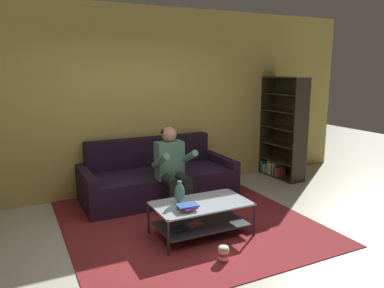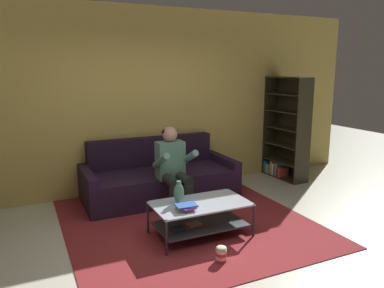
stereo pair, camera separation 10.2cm
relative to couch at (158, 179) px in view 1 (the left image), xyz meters
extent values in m
plane|color=beige|center=(-0.26, -1.93, -0.28)|extent=(16.80, 16.80, 0.00)
cube|color=tan|center=(-0.26, 0.53, 1.17)|extent=(8.40, 0.12, 2.90)
cube|color=black|center=(0.00, -0.06, -0.07)|extent=(2.03, 0.99, 0.43)
cube|color=black|center=(0.00, 0.35, 0.37)|extent=(2.03, 0.18, 0.45)
cube|color=black|center=(-1.08, -0.06, -0.01)|extent=(0.13, 0.99, 0.55)
cube|color=black|center=(1.08, -0.06, -0.01)|extent=(0.13, 0.99, 0.55)
cylinder|color=black|center=(-0.10, -0.86, -0.07)|extent=(0.14, 0.14, 0.43)
cylinder|color=black|center=(0.10, -0.86, -0.07)|extent=(0.14, 0.14, 0.43)
cylinder|color=black|center=(-0.10, -0.68, 0.19)|extent=(0.14, 0.42, 0.14)
cylinder|color=black|center=(0.10, -0.68, 0.19)|extent=(0.14, 0.42, 0.14)
cube|color=slate|center=(0.00, -0.47, 0.41)|extent=(0.38, 0.22, 0.53)
cylinder|color=slate|center=(-0.20, -0.65, 0.46)|extent=(0.09, 0.49, 0.31)
cylinder|color=slate|center=(0.20, -0.65, 0.46)|extent=(0.09, 0.49, 0.31)
sphere|color=tan|center=(0.00, -0.47, 0.78)|extent=(0.21, 0.21, 0.21)
ellipsoid|color=black|center=(0.00, -0.45, 0.80)|extent=(0.21, 0.21, 0.13)
cube|color=#A8B4C3|center=(-0.02, -1.48, 0.11)|extent=(1.12, 0.64, 0.02)
cube|color=#383C42|center=(-0.02, -1.48, -0.14)|extent=(1.03, 0.59, 0.02)
cylinder|color=#2B2930|center=(-0.57, -1.79, -0.08)|extent=(0.03, 0.03, 0.41)
cylinder|color=#2B2930|center=(0.52, -1.79, -0.08)|extent=(0.03, 0.03, 0.41)
cylinder|color=#2B2930|center=(-0.57, -1.17, -0.08)|extent=(0.03, 0.03, 0.41)
cylinder|color=#2B2930|center=(0.52, -1.17, -0.08)|extent=(0.03, 0.03, 0.41)
cube|color=#202936|center=(-0.35, -1.55, -0.12)|extent=(0.15, 0.14, 0.03)
cube|color=#9D6F55|center=(-0.12, -1.49, -0.12)|extent=(0.20, 0.16, 0.02)
cube|color=maroon|center=(-0.01, -0.87, -0.28)|extent=(3.00, 3.42, 0.01)
cube|color=#905659|center=(-0.01, -0.87, -0.28)|extent=(1.65, 1.88, 0.00)
ellipsoid|color=#447B5E|center=(-0.26, -1.39, 0.24)|extent=(0.12, 0.12, 0.24)
cylinder|color=#447B5E|center=(-0.26, -1.39, 0.37)|extent=(0.05, 0.05, 0.05)
cube|color=gold|center=(-0.28, -1.61, 0.13)|extent=(0.21, 0.18, 0.02)
cube|color=purple|center=(-0.27, -1.62, 0.16)|extent=(0.21, 0.21, 0.02)
cube|color=#2A53B4|center=(-0.27, -1.62, 0.18)|extent=(0.24, 0.18, 0.02)
cube|color=#2B2618|center=(2.41, 0.47, 0.62)|extent=(0.33, 0.03, 1.81)
cube|color=#2B2618|center=(2.45, -0.40, 0.62)|extent=(0.33, 0.03, 1.81)
cube|color=#2B2618|center=(2.58, 0.04, 0.62)|extent=(0.06, 0.89, 1.81)
cube|color=#2B2618|center=(2.43, 0.04, -0.27)|extent=(0.36, 0.86, 0.02)
cube|color=#2B2618|center=(2.43, 0.04, 0.02)|extent=(0.36, 0.86, 0.02)
cube|color=#2B2618|center=(2.43, 0.04, 0.32)|extent=(0.36, 0.86, 0.02)
cube|color=#2B2618|center=(2.43, 0.04, 0.62)|extent=(0.36, 0.86, 0.02)
cube|color=#2B2618|center=(2.43, 0.04, 0.92)|extent=(0.36, 0.86, 0.02)
cube|color=#2B2618|center=(2.43, 0.04, 1.22)|extent=(0.36, 0.86, 0.02)
cube|color=#2B2618|center=(2.43, 0.04, 1.51)|extent=(0.36, 0.86, 0.02)
cube|color=blue|center=(2.40, 0.42, -0.16)|extent=(0.27, 0.06, 0.21)
cube|color=gold|center=(2.40, 0.36, -0.19)|extent=(0.26, 0.06, 0.16)
cube|color=teal|center=(2.38, 0.30, -0.18)|extent=(0.22, 0.06, 0.17)
cube|color=orange|center=(2.39, 0.24, -0.14)|extent=(0.23, 0.05, 0.25)
cube|color=silver|center=(2.41, 0.18, -0.16)|extent=(0.27, 0.06, 0.21)
cube|color=#2F2C2B|center=(2.41, 0.14, -0.18)|extent=(0.27, 0.04, 0.18)
cube|color=#78A0A8|center=(2.43, 0.11, -0.14)|extent=(0.29, 0.04, 0.24)
cube|color=black|center=(2.42, 0.06, -0.19)|extent=(0.28, 0.04, 0.15)
cube|color=red|center=(2.39, 0.02, -0.18)|extent=(0.22, 0.06, 0.17)
cylinder|color=red|center=(-0.11, -2.14, -0.27)|extent=(0.11, 0.11, 0.04)
cylinder|color=white|center=(-0.11, -2.14, -0.23)|extent=(0.11, 0.11, 0.04)
cylinder|color=red|center=(-0.11, -2.14, -0.20)|extent=(0.11, 0.11, 0.04)
cylinder|color=white|center=(-0.11, -2.14, -0.16)|extent=(0.11, 0.11, 0.04)
ellipsoid|color=beige|center=(-0.11, -2.14, -0.13)|extent=(0.11, 0.11, 0.04)
camera|label=1|loc=(-1.97, -5.16, 1.67)|focal=35.00mm
camera|label=2|loc=(-1.87, -5.21, 1.67)|focal=35.00mm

